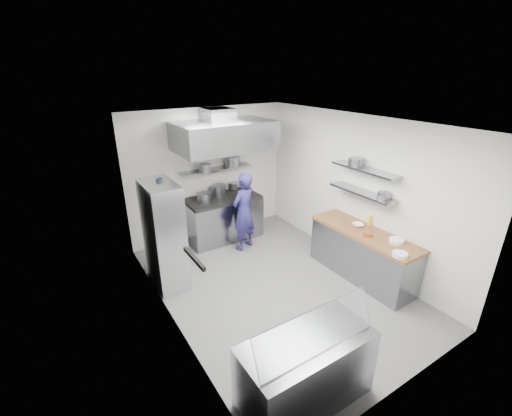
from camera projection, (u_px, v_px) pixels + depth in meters
floor at (274, 285)px, 6.00m from camera, size 5.00×5.00×0.00m
ceiling at (278, 122)px, 4.94m from camera, size 5.00×5.00×0.00m
wall_back at (209, 174)px, 7.42m from camera, size 3.60×2.80×0.02m
wall_front at (417, 291)px, 3.52m from camera, size 3.60×2.80×0.02m
wall_left at (167, 239)px, 4.58m from camera, size 2.80×5.00×0.02m
wall_right at (355, 191)px, 6.36m from camera, size 2.80×5.00×0.02m
gas_range at (223, 219)px, 7.52m from camera, size 1.60×0.80×0.90m
cooktop at (223, 198)px, 7.34m from camera, size 1.57×0.78×0.06m
stock_pot_left at (204, 197)px, 7.03m from camera, size 0.29×0.29×0.20m
stock_pot_mid at (219, 190)px, 7.38m from camera, size 0.33×0.33×0.24m
stock_pot_right at (233, 185)px, 7.80m from camera, size 0.25×0.25×0.16m
over_range_shelf at (216, 169)px, 7.30m from camera, size 1.60×0.30×0.04m
shelf_pot_a at (205, 168)px, 6.98m from camera, size 0.24×0.24×0.18m
shelf_pot_b at (232, 161)px, 7.42m from camera, size 0.32×0.32×0.22m
extractor_hood at (224, 136)px, 6.68m from camera, size 1.90×1.15×0.55m
hood_duct at (218, 114)px, 6.71m from camera, size 0.55×0.55×0.24m
red_firebox at (153, 183)px, 6.75m from camera, size 0.22×0.10×0.26m
chef at (244, 212)px, 6.94m from camera, size 0.69×0.57×1.63m
wire_rack at (164, 235)px, 5.73m from camera, size 0.50×0.90×1.85m
rack_bin_a at (168, 246)px, 5.64m from camera, size 0.17×0.21×0.19m
rack_bin_b at (155, 208)px, 5.86m from camera, size 0.15×0.19×0.17m
rack_jar at (160, 184)px, 5.49m from camera, size 0.11×0.11×0.18m
knife_strip at (194, 258)px, 3.83m from camera, size 0.04×0.55×0.05m
prep_counter_base at (362, 256)px, 6.11m from camera, size 0.62×2.00×0.84m
prep_counter_top at (365, 233)px, 5.94m from camera, size 0.65×2.04×0.06m
plate_stack_a at (400, 255)px, 5.14m from camera, size 0.23×0.23×0.06m
plate_stack_b at (396, 241)px, 5.54m from camera, size 0.24×0.24×0.06m
copper_pan at (368, 234)px, 5.75m from camera, size 0.14×0.14×0.06m
squeeze_bottle at (369, 220)px, 6.15m from camera, size 0.06×0.06×0.18m
mixing_bowl at (358, 225)px, 6.12m from camera, size 0.27×0.27×0.05m
wall_shelf_lower at (362, 192)px, 6.01m from camera, size 0.30×1.30×0.04m
wall_shelf_upper at (365, 169)px, 5.85m from camera, size 0.30×1.30×0.04m
shelf_pot_c at (384, 195)px, 5.68m from camera, size 0.21×0.21×0.10m
shelf_pot_d at (355, 162)px, 5.97m from camera, size 0.26×0.26×0.14m
display_case at (306, 370)px, 3.78m from camera, size 1.50×0.70×0.85m
display_glass at (317, 331)px, 3.45m from camera, size 1.47×0.19×0.42m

